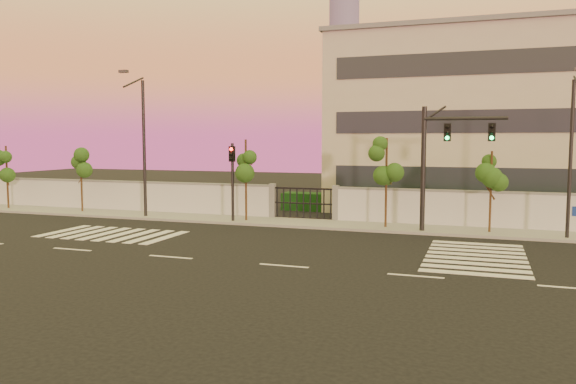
% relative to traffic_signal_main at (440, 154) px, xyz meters
% --- Properties ---
extents(ground, '(120.00, 120.00, 0.00)m').
position_rel_traffic_signal_main_xyz_m(ground, '(-5.08, -9.62, -4.16)').
color(ground, black).
rests_on(ground, ground).
extents(sidewalk, '(60.00, 3.00, 0.15)m').
position_rel_traffic_signal_main_xyz_m(sidewalk, '(-5.08, 0.88, -4.08)').
color(sidewalk, gray).
rests_on(sidewalk, ground).
extents(perimeter_wall, '(60.00, 0.36, 2.20)m').
position_rel_traffic_signal_main_xyz_m(perimeter_wall, '(-4.98, 2.38, -3.09)').
color(perimeter_wall, silver).
rests_on(perimeter_wall, ground).
extents(hedge_row, '(41.00, 4.25, 1.80)m').
position_rel_traffic_signal_main_xyz_m(hedge_row, '(-3.92, 5.12, -3.34)').
color(hedge_row, black).
rests_on(hedge_row, ground).
extents(institutional_building, '(24.40, 12.40, 12.25)m').
position_rel_traffic_signal_main_xyz_m(institutional_building, '(3.92, 12.37, 2.00)').
color(institutional_building, '#BBB19E').
rests_on(institutional_building, ground).
extents(distant_skyscraper, '(16.00, 16.00, 118.00)m').
position_rel_traffic_signal_main_xyz_m(distant_skyscraper, '(-70.08, 270.38, 57.83)').
color(distant_skyscraper, slate).
rests_on(distant_skyscraper, ground).
extents(road_markings, '(57.00, 7.62, 0.02)m').
position_rel_traffic_signal_main_xyz_m(road_markings, '(-6.66, -5.86, -4.15)').
color(road_markings, silver).
rests_on(road_markings, ground).
extents(street_tree_a, '(1.64, 1.30, 4.47)m').
position_rel_traffic_signal_main_xyz_m(street_tree_a, '(-29.05, 0.58, -0.86)').
color(street_tree_a, '#382314').
rests_on(street_tree_a, ground).
extents(street_tree_b, '(1.47, 1.17, 4.38)m').
position_rel_traffic_signal_main_xyz_m(street_tree_b, '(-22.99, 0.79, -0.93)').
color(street_tree_b, '#382314').
rests_on(street_tree_b, ground).
extents(street_tree_c, '(1.54, 1.22, 4.90)m').
position_rel_traffic_signal_main_xyz_m(street_tree_c, '(-11.01, 0.52, -0.55)').
color(street_tree_c, '#382314').
rests_on(street_tree_c, ground).
extents(street_tree_d, '(1.50, 1.20, 4.97)m').
position_rel_traffic_signal_main_xyz_m(street_tree_d, '(-2.80, 0.59, -0.50)').
color(street_tree_d, '#382314').
rests_on(street_tree_d, ground).
extents(street_tree_e, '(1.45, 1.15, 4.31)m').
position_rel_traffic_signal_main_xyz_m(street_tree_e, '(2.53, 0.69, -0.99)').
color(street_tree_e, '#382314').
rests_on(street_tree_e, ground).
extents(traffic_signal_main, '(4.16, 0.40, 6.58)m').
position_rel_traffic_signal_main_xyz_m(traffic_signal_main, '(0.00, 0.00, 0.00)').
color(traffic_signal_main, black).
rests_on(traffic_signal_main, ground).
extents(traffic_signal_secondary, '(0.36, 0.35, 4.68)m').
position_rel_traffic_signal_main_xyz_m(traffic_signal_secondary, '(-11.68, 0.00, -1.18)').
color(traffic_signal_secondary, black).
rests_on(traffic_signal_secondary, ground).
extents(streetlight_west, '(0.53, 2.14, 8.90)m').
position_rel_traffic_signal_main_xyz_m(streetlight_west, '(-17.72, -0.01, 0.65)').
color(streetlight_west, black).
rests_on(streetlight_west, ground).
extents(streetlight_east, '(0.48, 1.94, 8.07)m').
position_rel_traffic_signal_main_xyz_m(streetlight_east, '(6.05, -0.08, 0.21)').
color(streetlight_east, black).
rests_on(streetlight_east, ground).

